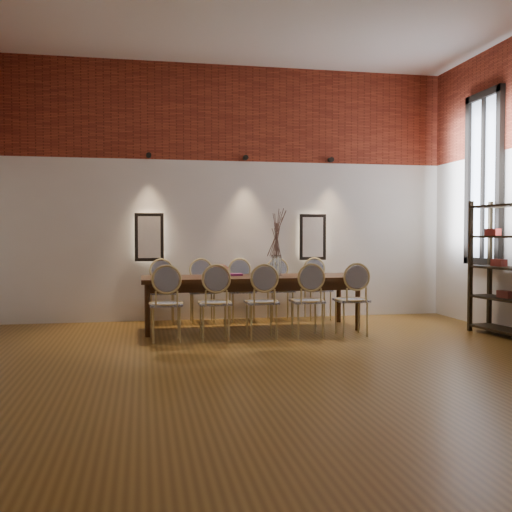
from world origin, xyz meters
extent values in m
cube|color=brown|center=(0.00, 0.00, -0.01)|extent=(7.00, 7.00, 0.02)
cube|color=silver|center=(0.00, 3.55, 2.00)|extent=(7.00, 0.10, 4.00)
cube|color=silver|center=(0.00, -3.55, 2.00)|extent=(7.00, 0.10, 4.00)
cube|color=maroon|center=(0.00, 3.48, 3.25)|extent=(7.00, 0.02, 1.50)
cube|color=#FFEAC6|center=(-1.30, 3.45, 1.30)|extent=(0.36, 0.06, 0.66)
cube|color=#FFEAC6|center=(1.30, 3.45, 1.30)|extent=(0.36, 0.06, 0.66)
cylinder|color=black|center=(-1.30, 3.42, 2.55)|extent=(0.08, 0.10, 0.08)
cylinder|color=black|center=(0.20, 3.42, 2.55)|extent=(0.08, 0.10, 0.08)
cylinder|color=black|center=(1.60, 3.42, 2.55)|extent=(0.08, 0.10, 0.08)
cube|color=silver|center=(3.46, 2.00, 2.15)|extent=(0.02, 0.78, 2.38)
cube|color=black|center=(3.44, 2.00, 2.15)|extent=(0.08, 0.90, 2.50)
cube|color=black|center=(3.44, 2.00, 2.15)|extent=(0.06, 0.06, 2.40)
cube|color=#371B0B|center=(0.10, 2.41, 0.38)|extent=(3.05, 0.98, 0.75)
cylinder|color=silver|center=(0.48, 2.41, 0.90)|extent=(0.14, 0.14, 0.30)
ellipsoid|color=maroon|center=(-0.34, 2.36, 0.84)|extent=(0.24, 0.24, 0.18)
cube|color=#7B265E|center=(-0.13, 2.59, 0.77)|extent=(0.26, 0.18, 0.03)
camera|label=1|loc=(-1.40, -5.89, 1.33)|focal=42.00mm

